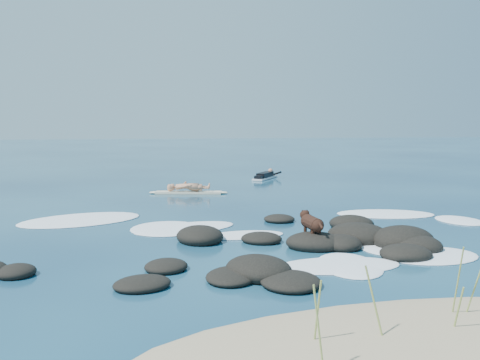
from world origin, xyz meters
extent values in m
plane|color=#0A2642|center=(0.00, 0.00, 0.00)|extent=(160.00, 160.00, 0.00)
cylinder|color=#8D9E4C|center=(0.20, -7.26, 0.68)|extent=(0.07, 0.30, 1.09)
cylinder|color=#8D9E4C|center=(0.49, -7.26, 0.69)|extent=(0.25, 0.18, 1.11)
cylinder|color=#8D9E4C|center=(-0.10, -7.74, 0.48)|extent=(0.06, 0.19, 0.71)
cylinder|color=#8D9E4C|center=(-1.18, -7.73, 0.63)|extent=(0.24, 0.18, 0.99)
cylinder|color=#8D9E4C|center=(-1.91, -7.73, 0.57)|extent=(0.07, 0.15, 0.89)
cylinder|color=#8D9E4C|center=(-2.16, -8.51, 0.65)|extent=(0.14, 0.15, 1.05)
ellipsoid|color=black|center=(1.94, -2.46, 0.16)|extent=(1.91, 1.83, 0.64)
ellipsoid|color=black|center=(1.65, -0.15, 0.11)|extent=(1.52, 1.45, 0.46)
ellipsoid|color=black|center=(2.03, -2.87, 0.12)|extent=(1.54, 1.56, 0.48)
ellipsoid|color=black|center=(-2.55, -1.03, 0.12)|extent=(1.25, 1.43, 0.49)
ellipsoid|color=black|center=(1.14, -1.82, 0.15)|extent=(1.90, 1.82, 0.60)
ellipsoid|color=black|center=(-0.07, -2.19, 0.12)|extent=(1.53, 1.35, 0.48)
ellipsoid|color=black|center=(-0.03, 1.10, 0.07)|extent=(1.17, 1.15, 0.27)
ellipsoid|color=black|center=(-3.47, -3.39, 0.07)|extent=(1.14, 1.17, 0.26)
ellipsoid|color=black|center=(1.49, -3.46, 0.10)|extent=(1.30, 1.21, 0.40)
ellipsoid|color=black|center=(-1.39, -4.81, 0.07)|extent=(1.20, 1.29, 0.29)
ellipsoid|color=black|center=(-1.12, -1.38, 0.08)|extent=(1.27, 1.22, 0.31)
ellipsoid|color=black|center=(-1.81, -4.14, 0.12)|extent=(1.65, 1.73, 0.50)
ellipsoid|color=black|center=(-3.93, -4.45, 0.06)|extent=(1.22, 1.10, 0.26)
ellipsoid|color=black|center=(-6.22, -3.29, 0.07)|extent=(0.91, 0.93, 0.28)
ellipsoid|color=black|center=(0.48, -2.37, 0.10)|extent=(1.26, 1.23, 0.42)
ellipsoid|color=black|center=(-2.35, -4.28, 0.06)|extent=(1.26, 1.40, 0.25)
ellipsoid|color=white|center=(-1.39, -0.62, 0.01)|extent=(2.15, 1.19, 0.12)
ellipsoid|color=white|center=(-3.26, 0.60, 0.01)|extent=(2.21, 2.38, 0.12)
ellipsoid|color=white|center=(3.50, 1.64, 0.01)|extent=(3.28, 2.28, 0.12)
ellipsoid|color=white|center=(1.55, -2.21, 0.01)|extent=(1.75, 2.51, 0.12)
ellipsoid|color=white|center=(0.11, -3.78, 0.01)|extent=(1.52, 2.15, 0.12)
ellipsoid|color=white|center=(-0.10, -3.76, 0.01)|extent=(2.55, 1.30, 0.12)
ellipsoid|color=white|center=(-2.76, 0.56, 0.01)|extent=(3.23, 2.43, 0.12)
ellipsoid|color=white|center=(2.10, -3.36, 0.01)|extent=(2.27, 1.77, 0.12)
ellipsoid|color=white|center=(-5.65, 2.35, 0.01)|extent=(4.12, 3.40, 0.12)
ellipsoid|color=white|center=(5.11, 0.21, 0.01)|extent=(1.35, 1.75, 0.12)
ellipsoid|color=white|center=(-0.09, -1.95, 0.01)|extent=(1.10, 0.90, 0.12)
cube|color=beige|center=(-2.04, 7.57, 0.05)|extent=(2.67, 1.05, 0.09)
ellipsoid|color=beige|center=(-0.76, 7.32, 0.05)|extent=(0.57, 0.40, 0.09)
ellipsoid|color=beige|center=(-3.32, 7.83, 0.05)|extent=(0.57, 0.40, 0.09)
imported|color=tan|center=(-2.04, 7.57, 0.94)|extent=(0.52, 0.69, 1.70)
cube|color=silver|center=(2.25, 12.47, 0.05)|extent=(1.72, 2.25, 0.09)
ellipsoid|color=silver|center=(2.89, 13.45, 0.05)|extent=(0.51, 0.58, 0.09)
cube|color=black|center=(2.25, 12.47, 0.21)|extent=(1.14, 1.44, 0.23)
sphere|color=#B4775E|center=(2.70, 13.17, 0.34)|extent=(0.34, 0.34, 0.24)
cylinder|color=black|center=(2.54, 13.46, 0.20)|extent=(0.60, 0.20, 0.26)
cylinder|color=black|center=(3.04, 13.14, 0.20)|extent=(0.41, 0.54, 0.26)
cube|color=black|center=(1.82, 11.80, 0.17)|extent=(0.62, 0.69, 0.15)
cylinder|color=black|center=(-0.09, -2.05, 0.54)|extent=(0.35, 0.66, 0.31)
sphere|color=black|center=(-0.11, -1.76, 0.54)|extent=(0.35, 0.35, 0.32)
sphere|color=black|center=(-0.07, -2.33, 0.54)|extent=(0.31, 0.31, 0.29)
sphere|color=black|center=(-0.12, -1.57, 0.65)|extent=(0.25, 0.25, 0.23)
cone|color=black|center=(-0.13, -1.44, 0.64)|extent=(0.13, 0.15, 0.12)
cone|color=black|center=(-0.18, -1.59, 0.75)|extent=(0.11, 0.08, 0.11)
cone|color=black|center=(-0.06, -1.58, 0.75)|extent=(0.11, 0.08, 0.11)
cylinder|color=black|center=(-0.18, -1.83, 0.21)|extent=(0.08, 0.08, 0.42)
cylinder|color=black|center=(-0.02, -1.82, 0.21)|extent=(0.08, 0.08, 0.42)
cylinder|color=black|center=(-0.15, -2.27, 0.21)|extent=(0.08, 0.08, 0.42)
cylinder|color=black|center=(0.01, -2.26, 0.21)|extent=(0.08, 0.08, 0.42)
cylinder|color=black|center=(-0.06, -2.47, 0.60)|extent=(0.08, 0.31, 0.18)
camera|label=1|loc=(-3.93, -13.53, 2.83)|focal=40.00mm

